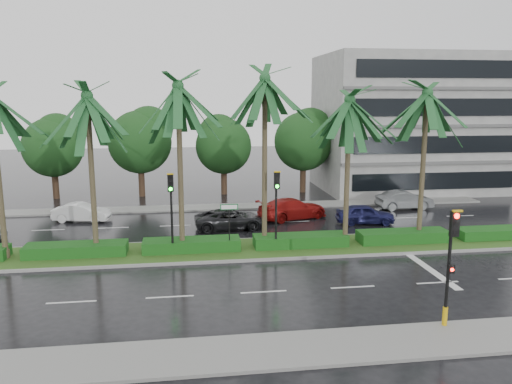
{
  "coord_description": "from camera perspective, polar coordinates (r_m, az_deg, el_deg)",
  "views": [
    {
      "loc": [
        -3.14,
        -25.13,
        8.27
      ],
      "look_at": [
        0.57,
        1.5,
        3.17
      ],
      "focal_mm": 35.0,
      "sensor_mm": 36.0,
      "label": 1
    }
  ],
  "objects": [
    {
      "name": "car_blue",
      "position": [
        33.93,
        12.36,
        -2.48
      ],
      "size": [
        2.04,
        4.0,
        1.31
      ],
      "primitive_type": "imported",
      "rotation": [
        0.0,
        0.0,
        1.44
      ],
      "color": "#1A1B4E",
      "rests_on": "ground"
    },
    {
      "name": "bg_trees",
      "position": [
        43.0,
        -3.45,
        5.96
      ],
      "size": [
        32.97,
        5.26,
        7.6
      ],
      "color": "#352218",
      "rests_on": "ground"
    },
    {
      "name": "median",
      "position": [
        27.56,
        -1.04,
        -6.54
      ],
      "size": [
        36.0,
        4.0,
        0.15
      ],
      "color": "gray",
      "rests_on": "ground"
    },
    {
      "name": "car_darkgrey",
      "position": [
        31.94,
        -2.97,
        -3.11
      ],
      "size": [
        2.35,
        4.64,
        1.26
      ],
      "primitive_type": "imported",
      "rotation": [
        0.0,
        0.0,
        1.63
      ],
      "color": "black",
      "rests_on": "ground"
    },
    {
      "name": "signal_near",
      "position": [
        19.09,
        21.31,
        -7.6
      ],
      "size": [
        0.34,
        0.45,
        4.36
      ],
      "color": "black",
      "rests_on": "near_sidewalk"
    },
    {
      "name": "car_white",
      "position": [
        35.78,
        -19.3,
        -2.21
      ],
      "size": [
        1.89,
        3.92,
        1.24
      ],
      "primitive_type": "imported",
      "rotation": [
        0.0,
        0.0,
        1.41
      ],
      "color": "silver",
      "rests_on": "ground"
    },
    {
      "name": "palm_row",
      "position": [
        26.21,
        -3.86,
        9.98
      ],
      "size": [
        26.3,
        4.2,
        9.92
      ],
      "color": "#403825",
      "rests_on": "median"
    },
    {
      "name": "lane_markings",
      "position": [
        26.77,
        5.85,
        -7.29
      ],
      "size": [
        34.0,
        13.06,
        0.01
      ],
      "color": "silver",
      "rests_on": "ground"
    },
    {
      "name": "street_sign",
      "position": [
        26.42,
        -3.08,
        -2.72
      ],
      "size": [
        0.95,
        0.09,
        2.6
      ],
      "color": "black",
      "rests_on": "median"
    },
    {
      "name": "ground",
      "position": [
        26.64,
        -0.78,
        -7.34
      ],
      "size": [
        120.0,
        120.0,
        0.0
      ],
      "primitive_type": "plane",
      "color": "black",
      "rests_on": "ground"
    },
    {
      "name": "near_sidewalk",
      "position": [
        17.32,
        3.63,
        -17.57
      ],
      "size": [
        40.0,
        2.4,
        0.12
      ],
      "primitive_type": "cube",
      "color": "gray",
      "rests_on": "ground"
    },
    {
      "name": "signal_median_right",
      "position": [
        26.38,
        2.35,
        -0.79
      ],
      "size": [
        0.34,
        0.42,
        4.36
      ],
      "color": "black",
      "rests_on": "median"
    },
    {
      "name": "car_grey",
      "position": [
        39.12,
        16.6,
        -0.88
      ],
      "size": [
        1.56,
        4.22,
        1.38
      ],
      "primitive_type": "imported",
      "rotation": [
        0.0,
        0.0,
        1.59
      ],
      "color": "#4D5052",
      "rests_on": "ground"
    },
    {
      "name": "car_red",
      "position": [
        34.56,
        4.18,
        -1.9
      ],
      "size": [
        3.59,
        5.35,
        1.44
      ],
      "primitive_type": "imported",
      "rotation": [
        0.0,
        0.0,
        1.92
      ],
      "color": "maroon",
      "rests_on": "ground"
    },
    {
      "name": "signal_median_left",
      "position": [
        25.98,
        -9.67,
        -1.11
      ],
      "size": [
        0.34,
        0.42,
        4.36
      ],
      "color": "black",
      "rests_on": "median"
    },
    {
      "name": "building",
      "position": [
        47.65,
        17.23,
        7.54
      ],
      "size": [
        16.0,
        10.0,
        12.0
      ],
      "primitive_type": "cube",
      "color": "gray",
      "rests_on": "ground"
    },
    {
      "name": "far_sidewalk",
      "position": [
        38.15,
        -3.03,
        -1.69
      ],
      "size": [
        40.0,
        2.0,
        0.12
      ],
      "primitive_type": "cube",
      "color": "gray",
      "rests_on": "ground"
    },
    {
      "name": "hedge",
      "position": [
        27.45,
        -1.05,
        -5.8
      ],
      "size": [
        35.2,
        1.4,
        0.6
      ],
      "color": "#164313",
      "rests_on": "median"
    }
  ]
}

